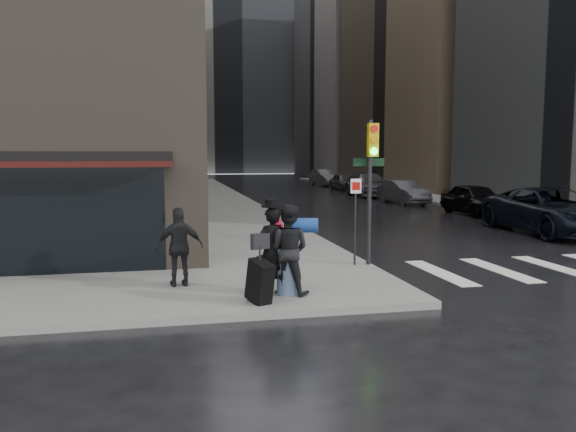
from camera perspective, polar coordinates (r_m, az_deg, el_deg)
name	(u,v)px	position (r m, az deg, el deg)	size (l,w,h in m)	color
ground	(310,289)	(12.05, 2.29, -7.46)	(140.00, 140.00, 0.00)	black
sidewalk_left	(212,196)	(38.55, -7.71, 2.07)	(4.00, 50.00, 0.15)	slate
sidewalk_right	(398,193)	(41.79, 11.09, 2.33)	(3.00, 50.00, 0.15)	slate
bldg_left_far	(81,71)	(74.72, -20.31, 13.69)	(22.00, 20.00, 26.00)	#57271D
bldg_right_far	(395,79)	(75.74, 10.78, 13.48)	(22.00, 20.00, 25.00)	gray
bldg_distant	(224,70)	(90.74, -6.51, 14.56)	(40.00, 12.00, 32.00)	gray
man_overcoat	(269,256)	(10.70, -1.96, -4.06)	(0.94, 1.24, 1.89)	black
man_jeans	(288,249)	(10.87, -0.02, -3.40)	(1.19, 1.09, 1.76)	black
man_greycoat	(180,247)	(11.76, -10.94, -3.10)	(1.00, 0.52, 1.64)	black
traffic_light	(369,172)	(13.76, 8.28, 4.43)	(0.88, 0.41, 3.54)	black
fire_hydrant	(277,229)	(18.18, -1.10, -1.30)	(0.41, 0.31, 0.71)	#A60A22
parked_car_0	(552,211)	(22.42, 25.24, 0.48)	(2.75, 5.97, 1.66)	black
parked_car_1	(475,199)	(28.06, 18.49, 1.62)	(1.75, 4.36, 1.48)	black
parked_car_2	(403,192)	(33.31, 11.63, 2.38)	(1.43, 4.10, 1.35)	#3F3F44
parked_car_3	(368,184)	(39.24, 8.14, 3.20)	(2.24, 5.50, 1.60)	#434248
parked_car_4	(344,182)	(45.35, 5.74, 3.48)	(1.60, 3.98, 1.36)	#434348
parked_car_5	(325,178)	(51.47, 3.77, 3.91)	(1.59, 4.57, 1.51)	#4C4C51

